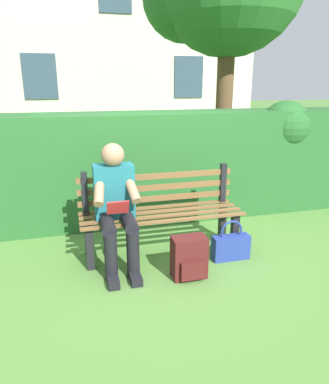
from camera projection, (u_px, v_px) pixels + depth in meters
The scene contains 7 objects.
ground at pixel (162, 252), 3.74m from camera, with size 60.00×60.00×0.00m, color #517F38.
park_bench at pixel (160, 211), 3.68m from camera, with size 1.65×0.48×0.87m.
person_seated at pixel (116, 203), 3.35m from camera, with size 0.44×0.73×1.17m.
hedge_backdrop at pixel (162, 163), 4.59m from camera, with size 5.75×0.81×1.49m.
building_facade at pixel (110, 29), 11.20m from camera, with size 8.58×3.00×6.67m.
backpack at pixel (189, 258), 3.22m from camera, with size 0.31×0.25×0.39m.
handbag at pixel (231, 246), 3.57m from camera, with size 0.38×0.13×0.41m.
Camera 1 is at (0.85, 3.28, 1.71)m, focal length 33.27 mm.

